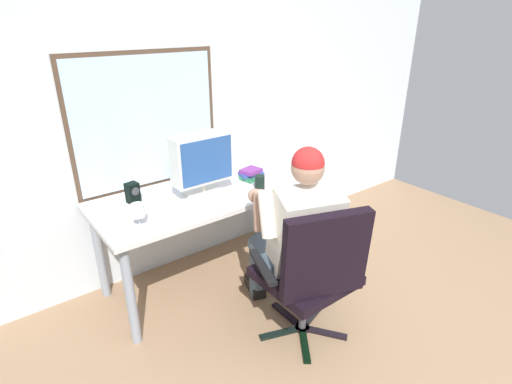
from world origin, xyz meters
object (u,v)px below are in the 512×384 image
at_px(book_stack, 251,174).
at_px(person_seated, 296,233).
at_px(desk_speaker, 133,193).
at_px(coffee_mug, 260,182).
at_px(crt_monitor, 202,160).
at_px(desk, 205,205).
at_px(wine_glass, 138,212).
at_px(office_chair, 314,270).

bearing_deg(book_stack, person_seated, -104.38).
relative_size(person_seated, desk_speaker, 8.95).
bearing_deg(coffee_mug, person_seated, -102.82).
bearing_deg(book_stack, crt_monitor, -177.11).
bearing_deg(desk, desk_speaker, 161.63).
bearing_deg(wine_glass, coffee_mug, -0.09).
height_order(person_seated, coffee_mug, person_seated).
height_order(crt_monitor, desk_speaker, crt_monitor).
height_order(office_chair, book_stack, office_chair).
bearing_deg(person_seated, desk, 108.32).
xyz_separation_m(desk, book_stack, (0.43, 0.01, 0.14)).
xyz_separation_m(person_seated, crt_monitor, (-0.25, 0.71, 0.35)).
bearing_deg(crt_monitor, coffee_mug, -25.39).
distance_m(crt_monitor, book_stack, 0.49).
bearing_deg(coffee_mug, wine_glass, 179.91).
height_order(office_chair, coffee_mug, office_chair).
distance_m(office_chair, person_seated, 0.28).
xyz_separation_m(wine_glass, book_stack, (0.99, 0.20, -0.05)).
xyz_separation_m(office_chair, coffee_mug, (0.19, 0.78, 0.25)).
height_order(desk, wine_glass, wine_glass).
bearing_deg(person_seated, crt_monitor, 109.35).
relative_size(desk, person_seated, 1.25).
distance_m(wine_glass, coffee_mug, 0.93).
distance_m(desk, coffee_mug, 0.43).
bearing_deg(desk_speaker, coffee_mug, -22.40).
relative_size(crt_monitor, desk_speaker, 3.12).
relative_size(office_chair, wine_glass, 6.87).
relative_size(person_seated, coffee_mug, 11.93).
distance_m(desk, book_stack, 0.45).
height_order(person_seated, crt_monitor, person_seated).
height_order(crt_monitor, wine_glass, crt_monitor).
bearing_deg(coffee_mug, desk_speaker, 157.60).
bearing_deg(crt_monitor, desk, 41.25).
bearing_deg(coffee_mug, crt_monitor, 154.61).
height_order(office_chair, crt_monitor, crt_monitor).
bearing_deg(desk, crt_monitor, -138.75).
relative_size(wine_glass, book_stack, 0.72).
bearing_deg(office_chair, wine_glass, 133.14).
bearing_deg(desk_speaker, desk, -18.37).
relative_size(wine_glass, desk_speaker, 1.01).
bearing_deg(wine_glass, desk_speaker, 74.03).
bearing_deg(coffee_mug, desk, 152.71).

